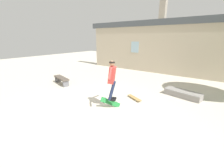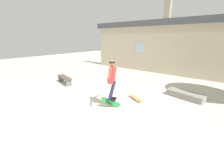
% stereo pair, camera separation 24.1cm
% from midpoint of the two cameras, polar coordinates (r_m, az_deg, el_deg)
% --- Properties ---
extents(ground_plane, '(40.00, 40.00, 0.00)m').
position_cam_midpoint_polar(ground_plane, '(6.01, -3.83, -9.98)').
color(ground_plane, beige).
extents(building_backdrop, '(14.82, 0.52, 5.31)m').
position_cam_midpoint_polar(building_backdrop, '(12.32, 22.34, 13.14)').
color(building_backdrop, '#B7A88E').
rests_on(building_backdrop, ground_plane).
extents(park_bench, '(1.56, 0.75, 0.44)m').
position_cam_midpoint_polar(park_bench, '(9.69, -16.99, 1.98)').
color(park_bench, brown).
rests_on(park_bench, ground_plane).
extents(skate_ledge, '(1.75, 0.89, 0.30)m').
position_cam_midpoint_polar(skate_ledge, '(7.94, 26.93, -3.75)').
color(skate_ledge, gray).
rests_on(skate_ledge, ground_plane).
extents(skater, '(0.67, 1.22, 1.56)m').
position_cam_midpoint_polar(skater, '(5.71, 1.22, 2.68)').
color(skater, '#B23833').
extents(skateboard_flipping, '(0.54, 0.68, 0.54)m').
position_cam_midpoint_polar(skateboard_flipping, '(6.15, 0.57, -7.03)').
color(skateboard_flipping, '#237F38').
extents(skateboard_resting, '(0.87, 0.56, 0.08)m').
position_cam_midpoint_polar(skateboard_resting, '(7.05, 9.82, -5.31)').
color(skateboard_resting, '#AD894C').
rests_on(skateboard_resting, ground_plane).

